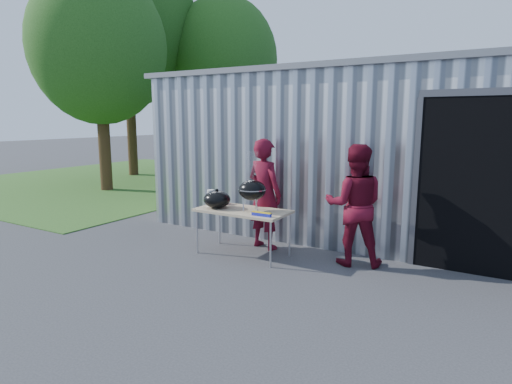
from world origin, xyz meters
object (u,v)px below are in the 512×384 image
Objects in this scene: kettle_grill at (252,185)px; person_cook at (265,194)px; folding_table at (243,212)px; person_bystander at (355,205)px.

person_cook reaches higher than kettle_grill.
person_cook is at bearing 78.35° from folding_table.
person_cook reaches higher than person_bystander.
person_cook is at bearing 98.30° from kettle_grill.
folding_table is 0.82× the size of person_bystander.
person_bystander reaches higher than folding_table.
kettle_grill is 0.50× the size of person_cook.
person_cook is (0.11, 0.52, 0.23)m from folding_table.
folding_table is at bearing -3.72° from person_bystander.
person_bystander is (1.58, -0.04, -0.02)m from person_cook.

